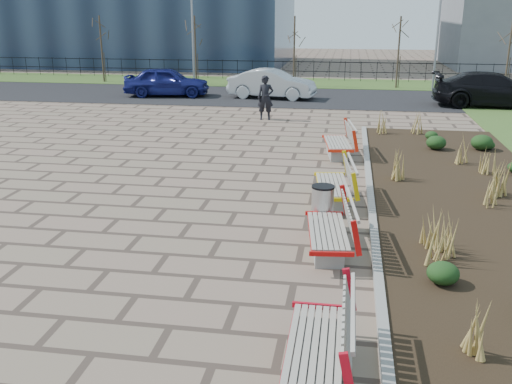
% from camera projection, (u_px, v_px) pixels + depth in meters
% --- Properties ---
extents(ground, '(120.00, 120.00, 0.00)m').
position_uv_depth(ground, '(136.00, 296.00, 9.29)').
color(ground, '#735D4F').
rests_on(ground, ground).
extents(planting_bed, '(4.50, 18.00, 0.10)m').
position_uv_depth(planting_bed, '(475.00, 211.00, 13.03)').
color(planting_bed, black).
rests_on(planting_bed, ground).
extents(planting_curb, '(0.16, 18.00, 0.15)m').
position_uv_depth(planting_curb, '(371.00, 205.00, 13.38)').
color(planting_curb, gray).
rests_on(planting_curb, ground).
extents(grass_verge_far, '(80.00, 5.00, 0.04)m').
position_uv_depth(grass_verge_far, '(296.00, 83.00, 35.59)').
color(grass_verge_far, '#33511E').
rests_on(grass_verge_far, ground).
extents(road, '(80.00, 7.00, 0.02)m').
position_uv_depth(road, '(285.00, 97.00, 29.96)').
color(road, black).
rests_on(road, ground).
extents(bench_a, '(0.91, 2.10, 1.00)m').
position_uv_depth(bench_a, '(315.00, 341.00, 7.14)').
color(bench_a, red).
rests_on(bench_a, ground).
extents(bench_b, '(1.12, 2.19, 1.00)m').
position_uv_depth(bench_b, '(328.00, 228.00, 10.80)').
color(bench_b, '#BE0D0C').
rests_on(bench_b, ground).
extents(bench_c, '(1.13, 2.19, 1.00)m').
position_uv_depth(bench_c, '(333.00, 183.00, 13.60)').
color(bench_c, yellow).
rests_on(bench_c, ground).
extents(bench_d, '(1.17, 2.20, 1.00)m').
position_uv_depth(bench_d, '(337.00, 141.00, 17.89)').
color(bench_d, red).
rests_on(bench_d, ground).
extents(litter_bin, '(0.47, 0.47, 0.94)m').
position_uv_depth(litter_bin, '(322.00, 208.00, 11.97)').
color(litter_bin, '#B2B2B7').
rests_on(litter_bin, ground).
extents(pedestrian, '(0.72, 0.52, 1.83)m').
position_uv_depth(pedestrian, '(265.00, 98.00, 23.69)').
color(pedestrian, black).
rests_on(pedestrian, ground).
extents(car_blue, '(4.62, 2.36, 1.51)m').
position_uv_depth(car_blue, '(167.00, 82.00, 30.03)').
color(car_blue, navy).
rests_on(car_blue, road).
extents(car_silver, '(4.62, 2.12, 1.47)m').
position_uv_depth(car_silver, '(272.00, 84.00, 29.31)').
color(car_silver, '#B4B8BC').
rests_on(car_silver, road).
extents(car_black, '(5.59, 2.44, 1.60)m').
position_uv_depth(car_black, '(493.00, 90.00, 26.74)').
color(car_black, black).
rests_on(car_black, road).
extents(tree_a, '(1.40, 1.40, 4.00)m').
position_uv_depth(tree_a, '(102.00, 49.00, 35.37)').
color(tree_a, '#4C3D2D').
rests_on(tree_a, grass_verge_far).
extents(tree_b, '(1.40, 1.40, 4.00)m').
position_uv_depth(tree_b, '(195.00, 50.00, 34.47)').
color(tree_b, '#4C3D2D').
rests_on(tree_b, grass_verge_far).
extents(tree_c, '(1.40, 1.40, 4.00)m').
position_uv_depth(tree_c, '(294.00, 51.00, 33.56)').
color(tree_c, '#4C3D2D').
rests_on(tree_c, grass_verge_far).
extents(tree_d, '(1.40, 1.40, 4.00)m').
position_uv_depth(tree_d, '(398.00, 52.00, 32.65)').
color(tree_d, '#4C3D2D').
rests_on(tree_d, grass_verge_far).
extents(tree_e, '(1.40, 1.40, 4.00)m').
position_uv_depth(tree_e, '(509.00, 54.00, 31.75)').
color(tree_e, '#4C3D2D').
rests_on(tree_e, grass_verge_far).
extents(lamp_west, '(0.24, 0.60, 6.00)m').
position_uv_depth(lamp_west, '(193.00, 33.00, 33.69)').
color(lamp_west, gray).
rests_on(lamp_west, grass_verge_far).
extents(lamp_east, '(0.24, 0.60, 6.00)m').
position_uv_depth(lamp_east, '(437.00, 35.00, 31.57)').
color(lamp_east, gray).
rests_on(lamp_east, grass_verge_far).
extents(railing_fence, '(44.00, 0.10, 1.20)m').
position_uv_depth(railing_fence, '(298.00, 70.00, 36.81)').
color(railing_fence, black).
rests_on(railing_fence, grass_verge_far).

